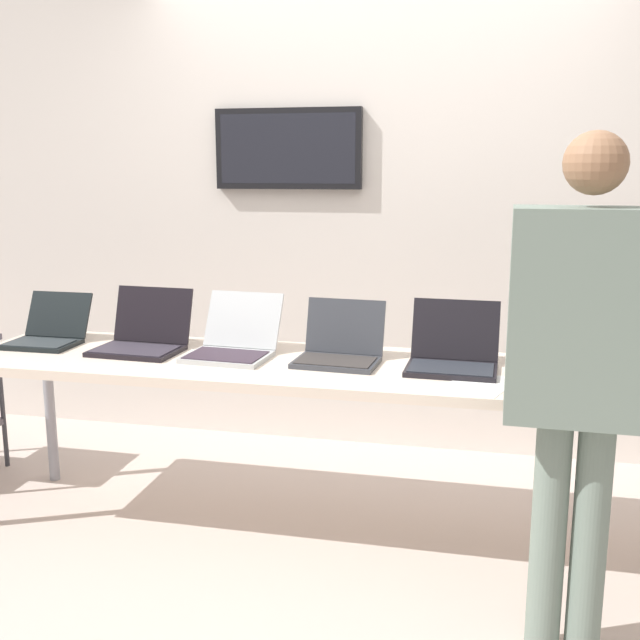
# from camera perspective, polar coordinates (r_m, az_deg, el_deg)

# --- Properties ---
(ground) EXTENTS (8.00, 8.00, 0.04)m
(ground) POSITION_cam_1_polar(r_m,az_deg,el_deg) (3.35, 1.37, -16.28)
(ground) COLOR beige
(back_wall) EXTENTS (8.00, 0.11, 2.77)m
(back_wall) POSITION_cam_1_polar(r_m,az_deg,el_deg) (4.09, 4.47, 9.29)
(back_wall) COLOR silver
(back_wall) RESTS_ON ground
(workbench) EXTENTS (3.22, 0.70, 0.75)m
(workbench) POSITION_cam_1_polar(r_m,az_deg,el_deg) (3.08, 1.44, -4.26)
(workbench) COLOR beige
(workbench) RESTS_ON ground
(laptop_station_0) EXTENTS (0.31, 0.32, 0.22)m
(laptop_station_0) POSITION_cam_1_polar(r_m,az_deg,el_deg) (3.64, -20.07, -0.91)
(laptop_station_0) COLOR black
(laptop_station_0) RESTS_ON workbench
(laptop_station_1) EXTENTS (0.39, 0.35, 0.26)m
(laptop_station_1) POSITION_cam_1_polar(r_m,az_deg,el_deg) (3.39, -13.39, -1.25)
(laptop_station_1) COLOR black
(laptop_station_1) RESTS_ON workbench
(laptop_station_2) EXTENTS (0.37, 0.40, 0.25)m
(laptop_station_2) POSITION_cam_1_polar(r_m,az_deg,el_deg) (3.23, -6.63, -1.70)
(laptop_station_2) COLOR #ADB0B2
(laptop_station_2) RESTS_ON workbench
(laptop_station_3) EXTENTS (0.36, 0.32, 0.25)m
(laptop_station_3) POSITION_cam_1_polar(r_m,az_deg,el_deg) (3.10, 1.52, -2.17)
(laptop_station_3) COLOR #34363D
(laptop_station_3) RESTS_ON workbench
(laptop_station_4) EXTENTS (0.36, 0.34, 0.26)m
(laptop_station_4) POSITION_cam_1_polar(r_m,az_deg,el_deg) (3.04, 10.12, -2.56)
(laptop_station_4) COLOR black
(laptop_station_4) RESTS_ON workbench
(laptop_station_5) EXTENTS (0.35, 0.33, 0.23)m
(laptop_station_5) POSITION_cam_1_polar(r_m,az_deg,el_deg) (3.08, 17.87, -2.90)
(laptop_station_5) COLOR #3A383D
(laptop_station_5) RESTS_ON workbench
(person) EXTENTS (0.45, 0.59, 1.65)m
(person) POSITION_cam_1_polar(r_m,az_deg,el_deg) (2.37, 19.36, -2.43)
(person) COLOR slate
(person) RESTS_ON ground
(paper_sheet) EXTENTS (0.30, 0.35, 0.00)m
(paper_sheet) POSITION_cam_1_polar(r_m,az_deg,el_deg) (2.85, 12.12, -4.81)
(paper_sheet) COLOR white
(paper_sheet) RESTS_ON workbench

